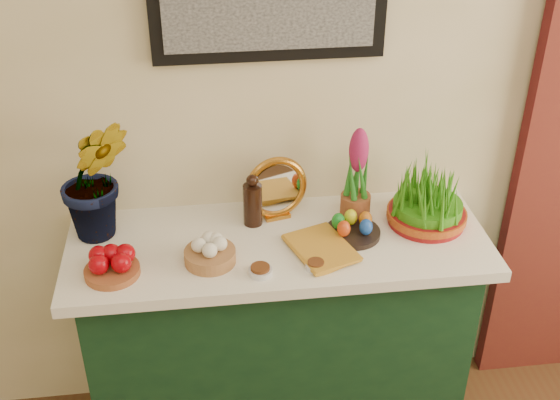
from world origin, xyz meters
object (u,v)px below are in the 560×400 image
at_px(sideboard, 278,342).
at_px(mirror, 276,188).
at_px(book, 297,255).
at_px(hyacinth_green, 93,160).
at_px(wheatgrass_sabzeh, 429,198).

xyz_separation_m(sideboard, mirror, (0.01, 0.14, 0.57)).
bearing_deg(book, sideboard, 91.46).
distance_m(hyacinth_green, book, 0.72).
bearing_deg(mirror, sideboard, -94.51).
height_order(sideboard, wheatgrass_sabzeh, wheatgrass_sabzeh).
distance_m(mirror, wheatgrass_sabzeh, 0.52).
xyz_separation_m(book, wheatgrass_sabzeh, (0.47, 0.15, 0.08)).
relative_size(book, wheatgrass_sabzeh, 0.85).
relative_size(hyacinth_green, book, 2.45).
distance_m(sideboard, hyacinth_green, 0.95).
bearing_deg(wheatgrass_sabzeh, book, -161.78).
height_order(hyacinth_green, wheatgrass_sabzeh, hyacinth_green).
xyz_separation_m(sideboard, book, (0.05, -0.12, 0.48)).
xyz_separation_m(mirror, book, (0.04, -0.26, -0.09)).
relative_size(mirror, book, 0.99).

